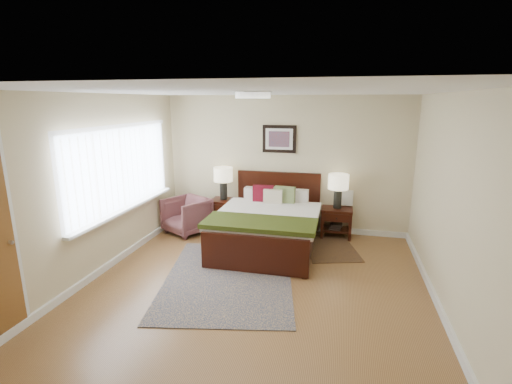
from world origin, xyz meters
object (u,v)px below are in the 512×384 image
nightstand_left (224,206)px  armchair (187,215)px  nightstand_right (336,219)px  lamp_left (223,177)px  bed (268,218)px  rug_persian (229,277)px  lamp_right (338,185)px

nightstand_left → armchair: armchair is taller
nightstand_right → lamp_left: lamp_left is taller
bed → nightstand_right: 1.34m
nightstand_right → bed: bearing=-145.5°
armchair → rug_persian: (1.30, -1.58, -0.32)m
nightstand_right → armchair: 2.74m
nightstand_left → armchair: (-0.59, -0.39, -0.12)m
armchair → rug_persian: 2.07m
nightstand_left → rug_persian: (0.71, -1.97, -0.44)m
lamp_left → armchair: size_ratio=0.84×
armchair → lamp_right: bearing=37.5°
nightstand_right → armchair: bearing=-171.7°
nightstand_right → rug_persian: bearing=-125.6°
armchair → rug_persian: size_ratio=0.30×
armchair → nightstand_right: bearing=37.2°
bed → lamp_right: size_ratio=3.32×
lamp_right → rug_persian: size_ratio=0.25×
lamp_right → armchair: bearing=-171.4°
lamp_left → lamp_right: size_ratio=1.00×
nightstand_left → nightstand_right: 2.12m
armchair → bed: bearing=16.4°
lamp_right → armchair: lamp_right is taller
rug_persian → lamp_left: bearing=98.7°
bed → lamp_left: lamp_left is taller
bed → nightstand_right: (1.10, 0.75, -0.17)m
lamp_right → armchair: (-2.71, -0.41, -0.64)m
lamp_left → bed: bearing=-36.9°
nightstand_left → rug_persian: size_ratio=0.23×
lamp_left → armchair: 0.99m
bed → armchair: (-1.61, 0.36, -0.17)m
rug_persian → lamp_right: bearing=43.6°
armchair → rug_persian: armchair is taller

